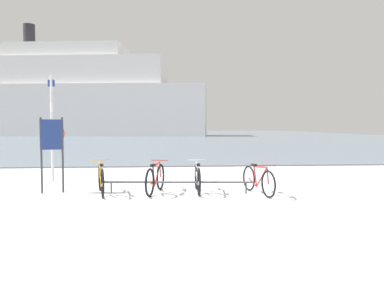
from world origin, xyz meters
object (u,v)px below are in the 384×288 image
ferry_ship (68,98)px  bicycle_3 (258,180)px  bicycle_0 (101,179)px  bicycle_2 (198,178)px  rescue_post (52,131)px  info_sign (52,142)px  bicycle_1 (155,179)px

ferry_ship → bicycle_3: bearing=-71.1°
bicycle_0 → bicycle_2: size_ratio=1.03×
bicycle_0 → rescue_post: size_ratio=0.53×
bicycle_0 → info_sign: bearing=167.8°
bicycle_0 → bicycle_3: bearing=-4.2°
bicycle_0 → bicycle_2: bicycle_0 is taller
bicycle_2 → info_sign: size_ratio=0.87×
ferry_ship → bicycle_1: bearing=-73.4°
bicycle_3 → ferry_ship: 59.17m
bicycle_2 → ferry_ship: ferry_ship is taller
bicycle_2 → rescue_post: bearing=152.1°
bicycle_0 → bicycle_1: size_ratio=1.06×
rescue_post → bicycle_2: bearing=-27.9°
bicycle_3 → rescue_post: 6.35m
rescue_post → ferry_ship: 55.00m
bicycle_3 → info_sign: info_sign is taller
info_sign → ferry_ship: (-13.95, 55.15, 5.16)m
bicycle_1 → rescue_post: 4.05m
bicycle_1 → info_sign: bearing=175.0°
bicycle_2 → bicycle_3: bicycle_2 is taller
bicycle_1 → bicycle_3: 2.54m
bicycle_1 → info_sign: 2.73m
rescue_post → info_sign: bearing=-73.5°
bicycle_2 → bicycle_1: bearing=-179.4°
bicycle_2 → rescue_post: 4.91m
bicycle_0 → ferry_ship: 57.78m
info_sign → rescue_post: (-0.60, 2.02, 0.25)m
bicycle_3 → ferry_ship: size_ratio=0.03×
info_sign → rescue_post: rescue_post is taller
bicycle_1 → info_sign: size_ratio=0.85×
bicycle_1 → ferry_ship: bearing=106.6°
bicycle_3 → info_sign: bearing=173.8°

